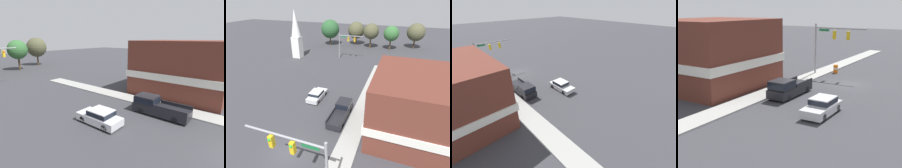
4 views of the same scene
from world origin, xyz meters
TOP-DOWN VIEW (x-y plane):
  - car_lead at (-2.02, 11.21)m, footprint 1.89×4.41m
  - pickup_truck_parked at (3.31, 8.12)m, footprint 1.98×5.79m
  - corner_brick_building at (12.53, 8.55)m, footprint 10.55×12.16m
  - backdrop_tree_right_mid at (6.49, 46.17)m, footprint 4.67×4.67m
  - backdrop_tree_right_far at (13.70, 50.33)m, footprint 5.49×5.49m

SIDE VIEW (x-z plane):
  - car_lead at x=-2.02m, z-range 0.03..1.50m
  - pickup_truck_parked at x=3.31m, z-range -0.02..1.85m
  - corner_brick_building at x=12.53m, z-range -0.08..7.42m
  - backdrop_tree_right_mid at x=6.49m, z-range 1.34..8.71m
  - backdrop_tree_right_far at x=13.70m, z-range 1.20..9.11m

